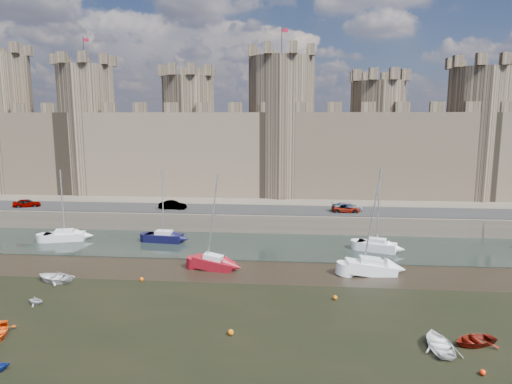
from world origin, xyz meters
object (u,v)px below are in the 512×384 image
(sailboat_5, at_px, (370,267))
(sailboat_2, at_px, (377,245))
(sailboat_0, at_px, (65,236))
(sailboat_1, at_px, (164,237))
(car_1, at_px, (173,205))
(sailboat_4, at_px, (213,263))
(car_0, at_px, (27,203))
(car_2, at_px, (348,207))
(car_3, at_px, (346,209))

(sailboat_5, bearing_deg, sailboat_2, 70.37)
(sailboat_0, xyz_separation_m, sailboat_5, (37.04, -9.27, 0.04))
(sailboat_1, height_order, sailboat_2, sailboat_2)
(sailboat_0, bearing_deg, car_1, 21.91)
(sailboat_2, xyz_separation_m, sailboat_4, (-18.07, -8.04, -0.04))
(car_0, distance_m, car_2, 47.04)
(car_0, height_order, sailboat_2, sailboat_2)
(car_0, bearing_deg, sailboat_1, -129.14)
(car_1, relative_size, sailboat_0, 0.43)
(sailboat_2, bearing_deg, sailboat_4, -136.18)
(car_2, bearing_deg, sailboat_5, 169.92)
(car_1, relative_size, sailboat_5, 0.36)
(sailboat_0, bearing_deg, car_2, -1.07)
(car_0, relative_size, car_1, 0.96)
(sailboat_4, bearing_deg, sailboat_5, 10.00)
(sailboat_0, bearing_deg, sailboat_2, -17.87)
(car_1, height_order, sailboat_5, sailboat_5)
(car_0, bearing_deg, sailboat_4, -139.45)
(car_3, bearing_deg, sailboat_0, 102.23)
(car_1, bearing_deg, car_3, -86.52)
(sailboat_1, distance_m, sailboat_2, 26.25)
(sailboat_5, bearing_deg, car_2, 85.10)
(sailboat_1, xyz_separation_m, sailboat_2, (26.20, -1.71, 0.03))
(car_3, bearing_deg, car_2, -21.25)
(car_1, distance_m, car_3, 24.78)
(car_3, xyz_separation_m, sailboat_0, (-36.45, -9.07, -2.30))
(car_3, height_order, sailboat_2, sailboat_2)
(car_2, relative_size, sailboat_1, 0.49)
(car_0, distance_m, sailboat_1, 24.67)
(car_3, relative_size, sailboat_2, 0.40)
(car_3, bearing_deg, car_1, 88.08)
(car_0, xyz_separation_m, sailboat_4, (31.25, -17.99, -2.40))
(car_2, height_order, sailboat_5, sailboat_5)
(car_0, xyz_separation_m, car_1, (21.95, 0.35, 0.01))
(sailboat_0, distance_m, sailboat_4, 22.89)
(car_0, bearing_deg, sailboat_5, -130.42)
(car_3, height_order, sailboat_1, sailboat_1)
(sailboat_4, bearing_deg, car_3, 59.98)
(car_2, bearing_deg, car_0, 80.42)
(car_3, distance_m, sailboat_2, 10.78)
(car_1, height_order, sailboat_2, sailboat_2)
(car_2, bearing_deg, car_1, 80.82)
(car_2, height_order, sailboat_4, sailboat_4)
(car_1, xyz_separation_m, sailboat_1, (1.18, -8.59, -2.40))
(sailboat_4, height_order, sailboat_5, sailboat_5)
(car_2, xyz_separation_m, sailboat_0, (-36.75, -9.92, -2.42))
(sailboat_1, relative_size, sailboat_2, 0.96)
(car_1, bearing_deg, sailboat_1, -168.54)
(sailboat_2, distance_m, sailboat_4, 19.78)
(car_0, xyz_separation_m, sailboat_5, (47.32, -18.07, -2.36))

